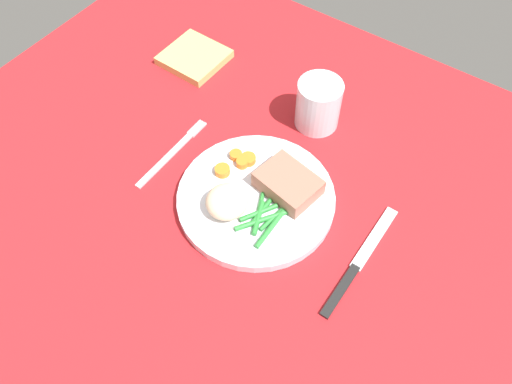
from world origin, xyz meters
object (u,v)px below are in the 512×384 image
Objects in this scene: meat_portion at (288,183)px; water_glass at (318,107)px; fork at (172,153)px; knife at (359,263)px; dinner_plate at (256,199)px; napkin at (194,57)px.

water_glass is at bearing 105.13° from meat_portion.
fork is at bearing -128.67° from water_glass.
fork is 0.81× the size of knife.
knife is (17.91, -0.29, -0.60)cm from dinner_plate.
napkin is (-30.98, 15.75, -2.28)cm from meat_portion.
water_glass is (-18.87, 19.61, 3.51)cm from knife.
dinner_plate is 2.82× the size of water_glass.
fork is 22.70cm from napkin.
fork is 1.95× the size of water_glass.
dinner_plate is at bearing -87.14° from water_glass.
knife is at bearing -15.48° from meat_portion.
meat_portion is 15.49cm from knife.
fork is 1.55× the size of napkin.
napkin is at bearing 144.85° from dinner_plate.
knife is (34.55, -0.03, -0.00)cm from fork.
napkin reaches higher than knife.
water_glass is at bearing 47.00° from fork.
knife is at bearing -23.47° from napkin.
dinner_plate and napkin have the same top height.
fork is 25.32cm from water_glass.
dinner_plate reaches higher than knife.
dinner_plate is 1.17× the size of knife.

